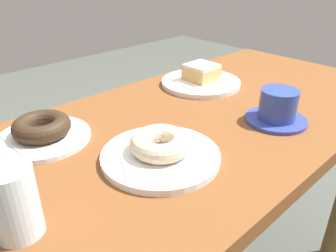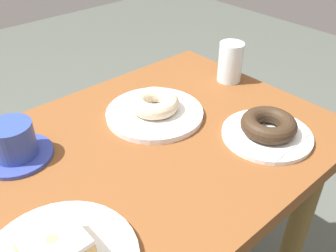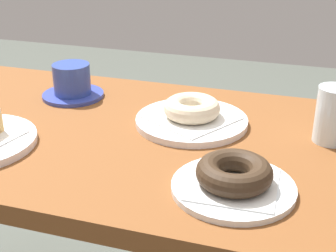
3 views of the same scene
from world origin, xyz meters
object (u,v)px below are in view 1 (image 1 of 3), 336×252
object	(u,v)px
water_glass	(14,202)
donut_sugar_ring	(160,143)
plate_sugar_ring	(161,156)
donut_glazed_square	(201,72)
plate_chocolate_ring	(44,138)
donut_chocolate_ring	(42,126)
coffee_cup	(278,108)
plate_glazed_square	(201,83)

from	to	relation	value
water_glass	donut_sugar_ring	bearing A→B (deg)	0.72
plate_sugar_ring	donut_glazed_square	size ratio (longest dim) A/B	2.72
plate_chocolate_ring	donut_chocolate_ring	xyz separation A→B (m)	(0.00, -0.00, 0.03)
plate_chocolate_ring	donut_sugar_ring	bearing A→B (deg)	-60.40
coffee_cup	water_glass	bearing A→B (deg)	173.66
plate_chocolate_ring	plate_glazed_square	bearing A→B (deg)	-0.98
donut_chocolate_ring	donut_glazed_square	distance (m)	0.50
donut_glazed_square	coffee_cup	distance (m)	0.30
donut_glazed_square	coffee_cup	xyz separation A→B (m)	(-0.06, -0.29, -0.01)
plate_chocolate_ring	plate_glazed_square	xyz separation A→B (m)	(0.50, -0.01, 0.00)
plate_sugar_ring	coffee_cup	xyz separation A→B (m)	(0.31, -0.07, 0.03)
water_glass	donut_chocolate_ring	bearing A→B (deg)	58.31
plate_sugar_ring	donut_chocolate_ring	world-z (taller)	donut_chocolate_ring
plate_chocolate_ring	donut_glazed_square	distance (m)	0.50
plate_sugar_ring	donut_chocolate_ring	size ratio (longest dim) A/B	1.91
plate_glazed_square	plate_sugar_ring	bearing A→B (deg)	-149.07
donut_chocolate_ring	water_glass	size ratio (longest dim) A/B	1.12
plate_glazed_square	water_glass	size ratio (longest dim) A/B	2.20
plate_sugar_ring	water_glass	world-z (taller)	water_glass
donut_sugar_ring	donut_chocolate_ring	xyz separation A→B (m)	(-0.13, 0.23, -0.00)
plate_chocolate_ring	coffee_cup	distance (m)	0.53
donut_sugar_ring	plate_chocolate_ring	xyz separation A→B (m)	(-0.13, 0.23, -0.03)
donut_sugar_ring	plate_glazed_square	size ratio (longest dim) A/B	0.49
donut_sugar_ring	donut_chocolate_ring	distance (m)	0.26
plate_sugar_ring	donut_sugar_ring	bearing A→B (deg)	0.00
donut_glazed_square	donut_sugar_ring	bearing A→B (deg)	-149.07
donut_sugar_ring	water_glass	xyz separation A→B (m)	(-0.27, -0.00, 0.02)
plate_sugar_ring	plate_chocolate_ring	bearing A→B (deg)	119.60
plate_glazed_square	water_glass	distance (m)	0.68
plate_glazed_square	coffee_cup	size ratio (longest dim) A/B	1.66
plate_glazed_square	donut_glazed_square	size ratio (longest dim) A/B	2.80
plate_sugar_ring	water_glass	size ratio (longest dim) A/B	2.13
coffee_cup	donut_chocolate_ring	bearing A→B (deg)	145.91
coffee_cup	plate_chocolate_ring	bearing A→B (deg)	145.91
plate_sugar_ring	donut_chocolate_ring	bearing A→B (deg)	119.60
plate_sugar_ring	plate_glazed_square	bearing A→B (deg)	30.93
water_glass	coffee_cup	xyz separation A→B (m)	(0.58, -0.06, -0.02)
donut_chocolate_ring	coffee_cup	world-z (taller)	coffee_cup
coffee_cup	plate_sugar_ring	bearing A→B (deg)	167.56
plate_sugar_ring	donut_sugar_ring	world-z (taller)	donut_sugar_ring
plate_glazed_square	coffee_cup	xyz separation A→B (m)	(-0.06, -0.29, 0.03)
donut_glazed_square	water_glass	size ratio (longest dim) A/B	0.78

